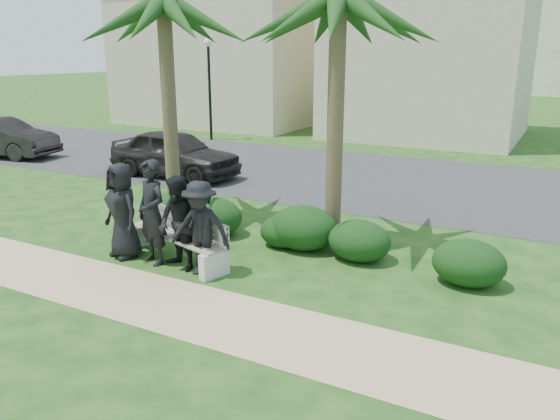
# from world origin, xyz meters

# --- Properties ---
(ground) EXTENTS (160.00, 160.00, 0.00)m
(ground) POSITION_xyz_m (0.00, 0.00, 0.00)
(ground) COLOR #153E11
(ground) RESTS_ON ground
(footpath) EXTENTS (30.00, 1.60, 0.01)m
(footpath) POSITION_xyz_m (0.00, -1.80, 0.00)
(footpath) COLOR tan
(footpath) RESTS_ON ground
(asphalt_street) EXTENTS (160.00, 8.00, 0.01)m
(asphalt_street) POSITION_xyz_m (0.00, 8.00, 0.00)
(asphalt_street) COLOR #2D2D30
(asphalt_street) RESTS_ON ground
(stucco_bldg_left) EXTENTS (10.40, 8.40, 7.30)m
(stucco_bldg_left) POSITION_xyz_m (-12.00, 18.00, 3.66)
(stucco_bldg_left) COLOR beige
(stucco_bldg_left) RESTS_ON ground
(stucco_bldg_right) EXTENTS (8.40, 8.40, 7.30)m
(stucco_bldg_right) POSITION_xyz_m (-1.00, 18.00, 3.66)
(stucco_bldg_right) COLOR beige
(stucco_bldg_right) RESTS_ON ground
(street_lamp) EXTENTS (0.36, 0.36, 4.29)m
(street_lamp) POSITION_xyz_m (-9.00, 12.00, 2.94)
(street_lamp) COLOR black
(street_lamp) RESTS_ON ground
(park_bench) EXTENTS (2.58, 1.19, 0.85)m
(park_bench) POSITION_xyz_m (-1.15, -0.26, 0.38)
(park_bench) COLOR gray
(park_bench) RESTS_ON ground
(man_a) EXTENTS (1.00, 0.79, 1.79)m
(man_a) POSITION_xyz_m (-2.09, -0.59, 0.89)
(man_a) COLOR black
(man_a) RESTS_ON ground
(man_b) EXTENTS (0.80, 0.65, 1.90)m
(man_b) POSITION_xyz_m (-1.39, -0.58, 0.95)
(man_b) COLOR black
(man_b) RESTS_ON ground
(man_c) EXTENTS (0.96, 0.84, 1.67)m
(man_c) POSITION_xyz_m (-0.79, -0.58, 0.84)
(man_c) COLOR black
(man_c) RESTS_ON ground
(man_d) EXTENTS (1.16, 0.81, 1.65)m
(man_d) POSITION_xyz_m (-0.32, -0.60, 0.83)
(man_d) COLOR black
(man_d) RESTS_ON ground
(hedge_a) EXTENTS (1.14, 0.95, 0.75)m
(hedge_a) POSITION_xyz_m (-2.61, 1.39, 0.37)
(hedge_a) COLOR black
(hedge_a) RESTS_ON ground
(hedge_b) EXTENTS (1.25, 1.03, 0.81)m
(hedge_b) POSITION_xyz_m (-1.38, 1.29, 0.41)
(hedge_b) COLOR black
(hedge_b) RESTS_ON ground
(hedge_c) EXTENTS (0.97, 0.80, 0.63)m
(hedge_c) POSITION_xyz_m (0.26, 1.32, 0.32)
(hedge_c) COLOR black
(hedge_c) RESTS_ON ground
(hedge_d) EXTENTS (1.34, 1.11, 0.88)m
(hedge_d) POSITION_xyz_m (0.65, 1.41, 0.44)
(hedge_d) COLOR black
(hedge_d) RESTS_ON ground
(hedge_e) EXTENTS (1.18, 0.97, 0.77)m
(hedge_e) POSITION_xyz_m (1.83, 1.34, 0.38)
(hedge_e) COLOR black
(hedge_e) RESTS_ON ground
(hedge_f) EXTENTS (1.20, 0.99, 0.78)m
(hedge_f) POSITION_xyz_m (3.81, 1.14, 0.39)
(hedge_f) COLOR black
(hedge_f) RESTS_ON ground
(palm_left) EXTENTS (3.00, 3.00, 5.56)m
(palm_left) POSITION_xyz_m (-2.86, 1.83, 4.59)
(palm_left) COLOR brown
(palm_left) RESTS_ON ground
(palm_right) EXTENTS (3.00, 3.00, 5.51)m
(palm_right) POSITION_xyz_m (1.02, 1.98, 4.54)
(palm_right) COLOR brown
(palm_right) RESTS_ON ground
(car_a) EXTENTS (4.25, 1.77, 1.44)m
(car_a) POSITION_xyz_m (-5.66, 5.35, 0.72)
(car_a) COLOR black
(car_a) RESTS_ON ground
(car_b) EXTENTS (4.44, 2.24, 1.40)m
(car_b) POSITION_xyz_m (-13.38, 4.98, 0.70)
(car_b) COLOR black
(car_b) RESTS_ON ground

